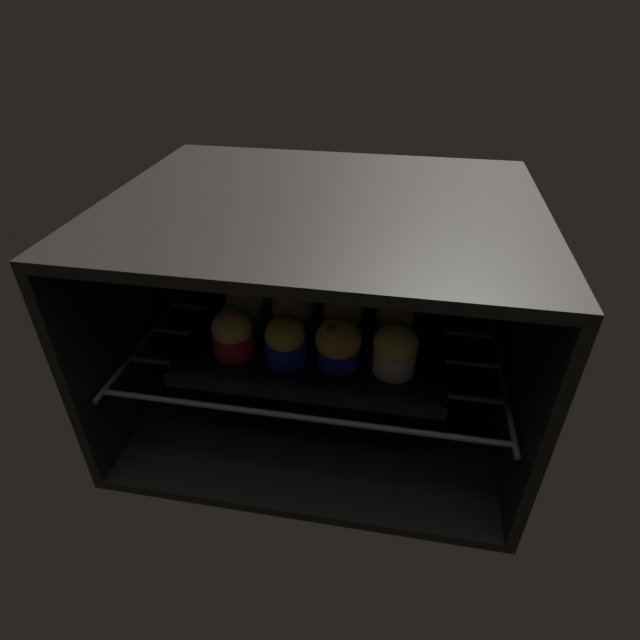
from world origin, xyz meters
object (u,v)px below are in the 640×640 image
object	(u,v)px
muffin_row1_col0	(246,306)
muffin_row2_col1	(308,285)
muffin_row0_col2	(338,344)
muffin_row1_col1	(293,310)
muffin_row0_col3	(395,350)
muffin_row1_col3	(394,319)
muffin_row2_col3	(397,292)
baking_tray	(320,334)
muffin_row0_col1	(285,341)
muffin_row2_col2	(353,290)
muffin_row0_col0	(233,333)
muffin_row1_col2	(343,316)
muffin_row2_col0	(262,283)

from	to	relation	value
muffin_row1_col0	muffin_row2_col1	xyz separation A→B (cm)	(8.05, 8.30, -0.14)
muffin_row0_col2	muffin_row1_col1	distance (cm)	10.81
muffin_row0_col3	muffin_row1_col0	size ratio (longest dim) A/B	1.02
muffin_row1_col3	muffin_row2_col3	distance (cm)	7.76
baking_tray	muffin_row1_col3	world-z (taller)	muffin_row1_col3
muffin_row0_col1	muffin_row2_col2	world-z (taller)	muffin_row2_col2
baking_tray	muffin_row1_col1	world-z (taller)	muffin_row1_col1
muffin_row0_col2	muffin_row2_col1	xyz separation A→B (cm)	(-7.36, 15.46, -0.17)
muffin_row0_col3	muffin_row0_col0	bearing A→B (deg)	-179.81
muffin_row0_col1	muffin_row0_col2	distance (cm)	7.41
muffin_row1_col0	muffin_row1_col3	size ratio (longest dim) A/B	1.02
muffin_row0_col3	muffin_row1_col3	world-z (taller)	muffin_row0_col3
muffin_row1_col2	muffin_row0_col1	bearing A→B (deg)	-132.72
muffin_row0_col2	muffin_row2_col3	world-z (taller)	muffin_row0_col2
muffin_row0_col1	muffin_row1_col1	size ratio (longest dim) A/B	0.97
muffin_row0_col0	muffin_row2_col1	xyz separation A→B (cm)	(7.75, 15.56, -0.16)
muffin_row0_col0	muffin_row1_col1	size ratio (longest dim) A/B	1.03
muffin_row0_col2	muffin_row2_col1	world-z (taller)	muffin_row0_col2
muffin_row0_col3	muffin_row2_col2	bearing A→B (deg)	117.29
muffin_row0_col3	baking_tray	bearing A→B (deg)	147.28
muffin_row0_col2	muffin_row2_col3	size ratio (longest dim) A/B	1.03
muffin_row2_col2	muffin_row2_col1	bearing A→B (deg)	174.63
muffin_row2_col0	muffin_row2_col3	bearing A→B (deg)	0.52
muffin_row1_col2	muffin_row0_col3	bearing A→B (deg)	-41.51
muffin_row1_col1	muffin_row1_col2	size ratio (longest dim) A/B	0.98
muffin_row0_col3	muffin_row2_col0	world-z (taller)	muffin_row0_col3
muffin_row1_col0	muffin_row0_col1	bearing A→B (deg)	-43.54
muffin_row1_col1	muffin_row2_col2	size ratio (longest dim) A/B	1.00
muffin_row1_col3	muffin_row1_col0	bearing A→B (deg)	-178.56
muffin_row0_col0	muffin_row2_col0	distance (cm)	15.40
muffin_row0_col3	muffin_row1_col1	xyz separation A→B (cm)	(-15.83, 7.24, -0.01)
baking_tray	muffin_row0_col0	size ratio (longest dim) A/B	4.89
muffin_row0_col3	muffin_row1_col3	size ratio (longest dim) A/B	1.04
muffin_row1_col1	muffin_row1_col2	bearing A→B (deg)	-0.33
muffin_row2_col3	muffin_row0_col1	bearing A→B (deg)	-132.45
muffin_row0_col0	muffin_row2_col2	xyz separation A→B (cm)	(15.28, 14.85, 0.01)
muffin_row0_col2	muffin_row1_col2	distance (cm)	7.19
muffin_row0_col0	muffin_row2_col3	size ratio (longest dim) A/B	1.07
muffin_row2_col3	muffin_row2_col0	bearing A→B (deg)	-179.48
muffin_row0_col2	muffin_row1_col1	world-z (taller)	same
muffin_row1_col3	muffin_row2_col2	bearing A→B (deg)	135.35
muffin_row2_col1	muffin_row2_col2	size ratio (longest dim) A/B	0.96
muffin_row0_col0	muffin_row1_col1	bearing A→B (deg)	45.97
muffin_row0_col0	muffin_row1_col2	xyz separation A→B (cm)	(14.77, 7.27, -0.06)
muffin_row0_col0	muffin_row2_col3	world-z (taller)	muffin_row0_col0
muffin_row0_col1	muffin_row2_col2	xyz separation A→B (cm)	(7.56, 15.21, 0.14)
baking_tray	muffin_row2_col2	world-z (taller)	muffin_row2_col2
baking_tray	muffin_row2_col1	bearing A→B (deg)	113.53
muffin_row0_col3	muffin_row2_col0	bearing A→B (deg)	146.17
muffin_row1_col2	muffin_row2_col0	bearing A→B (deg)	151.12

